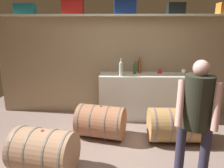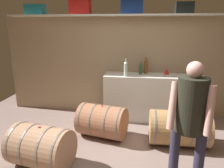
{
  "view_description": "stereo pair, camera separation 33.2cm",
  "coord_description": "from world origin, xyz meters",
  "px_view_note": "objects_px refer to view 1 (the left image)",
  "views": [
    {
      "loc": [
        -0.15,
        -2.48,
        1.87
      ],
      "look_at": [
        -0.22,
        0.73,
        1.01
      ],
      "focal_mm": 34.44,
      "sensor_mm": 36.0,
      "label": 1
    },
    {
      "loc": [
        0.18,
        -2.45,
        1.87
      ],
      "look_at": [
        -0.22,
        0.73,
        1.01
      ],
      "focal_mm": 34.44,
      "sensor_mm": 36.0,
      "label": 2
    }
  ],
  "objects_px": {
    "toolcase_red": "(73,6)",
    "red_funnel": "(160,70)",
    "toolcase_teal": "(25,9)",
    "wine_barrel_near": "(101,121)",
    "wine_barrel_far": "(177,125)",
    "winemaker_pouring": "(197,112)",
    "wine_bottle_amber": "(140,66)",
    "work_cabinet": "(142,96)",
    "wine_bottle_clear": "(121,68)",
    "wine_barrel_flank": "(44,150)",
    "toolcase_navy": "(125,7)",
    "wine_bottle_green": "(135,68)",
    "toolcase_black": "(176,8)",
    "wine_glass": "(183,71)"
  },
  "relations": [
    {
      "from": "toolcase_teal",
      "to": "wine_barrel_flank",
      "type": "distance_m",
      "value": 2.88
    },
    {
      "from": "wine_bottle_clear",
      "to": "wine_barrel_flank",
      "type": "height_order",
      "value": "wine_bottle_clear"
    },
    {
      "from": "toolcase_teal",
      "to": "toolcase_red",
      "type": "height_order",
      "value": "toolcase_red"
    },
    {
      "from": "wine_barrel_far",
      "to": "wine_barrel_flank",
      "type": "xyz_separation_m",
      "value": [
        -1.95,
        -0.81,
        0.0
      ]
    },
    {
      "from": "toolcase_red",
      "to": "work_cabinet",
      "type": "bearing_deg",
      "value": -8.77
    },
    {
      "from": "wine_bottle_clear",
      "to": "wine_barrel_near",
      "type": "distance_m",
      "value": 1.12
    },
    {
      "from": "wine_barrel_near",
      "to": "winemaker_pouring",
      "type": "height_order",
      "value": "winemaker_pouring"
    },
    {
      "from": "work_cabinet",
      "to": "wine_bottle_clear",
      "type": "height_order",
      "value": "wine_bottle_clear"
    },
    {
      "from": "work_cabinet",
      "to": "wine_bottle_clear",
      "type": "bearing_deg",
      "value": -160.5
    },
    {
      "from": "wine_barrel_near",
      "to": "wine_barrel_flank",
      "type": "height_order",
      "value": "wine_barrel_flank"
    },
    {
      "from": "wine_barrel_near",
      "to": "winemaker_pouring",
      "type": "bearing_deg",
      "value": -29.79
    },
    {
      "from": "work_cabinet",
      "to": "wine_bottle_green",
      "type": "distance_m",
      "value": 0.61
    },
    {
      "from": "toolcase_teal",
      "to": "wine_bottle_green",
      "type": "relative_size",
      "value": 1.46
    },
    {
      "from": "wine_bottle_clear",
      "to": "toolcase_teal",
      "type": "bearing_deg",
      "value": 169.97
    },
    {
      "from": "toolcase_navy",
      "to": "winemaker_pouring",
      "type": "height_order",
      "value": "toolcase_navy"
    },
    {
      "from": "wine_bottle_green",
      "to": "toolcase_red",
      "type": "bearing_deg",
      "value": 174.08
    },
    {
      "from": "toolcase_red",
      "to": "wine_barrel_flank",
      "type": "distance_m",
      "value": 2.79
    },
    {
      "from": "wine_bottle_clear",
      "to": "wine_barrel_far",
      "type": "bearing_deg",
      "value": -41.78
    },
    {
      "from": "work_cabinet",
      "to": "toolcase_red",
      "type": "bearing_deg",
      "value": 172.76
    },
    {
      "from": "toolcase_navy",
      "to": "red_funnel",
      "type": "height_order",
      "value": "toolcase_navy"
    },
    {
      "from": "wine_barrel_far",
      "to": "wine_barrel_flank",
      "type": "distance_m",
      "value": 2.12
    },
    {
      "from": "toolcase_red",
      "to": "red_funnel",
      "type": "height_order",
      "value": "toolcase_red"
    },
    {
      "from": "work_cabinet",
      "to": "red_funnel",
      "type": "bearing_deg",
      "value": 18.93
    },
    {
      "from": "toolcase_navy",
      "to": "wine_barrel_flank",
      "type": "relative_size",
      "value": 0.47
    },
    {
      "from": "wine_bottle_green",
      "to": "winemaker_pouring",
      "type": "distance_m",
      "value": 2.11
    },
    {
      "from": "toolcase_red",
      "to": "toolcase_black",
      "type": "height_order",
      "value": "toolcase_red"
    },
    {
      "from": "wine_bottle_clear",
      "to": "wine_barrel_flank",
      "type": "relative_size",
      "value": 0.38
    },
    {
      "from": "toolcase_teal",
      "to": "wine_barrel_far",
      "type": "distance_m",
      "value": 3.61
    },
    {
      "from": "wine_barrel_flank",
      "to": "wine_barrel_near",
      "type": "bearing_deg",
      "value": 65.25
    },
    {
      "from": "toolcase_black",
      "to": "wine_glass",
      "type": "relative_size",
      "value": 2.38
    },
    {
      "from": "red_funnel",
      "to": "wine_barrel_far",
      "type": "xyz_separation_m",
      "value": [
        0.11,
        -1.11,
        -0.7
      ]
    },
    {
      "from": "toolcase_teal",
      "to": "wine_barrel_near",
      "type": "relative_size",
      "value": 0.43
    },
    {
      "from": "toolcase_red",
      "to": "wine_bottle_clear",
      "type": "xyz_separation_m",
      "value": [
        0.95,
        -0.34,
        -1.18
      ]
    },
    {
      "from": "toolcase_teal",
      "to": "wine_bottle_green",
      "type": "distance_m",
      "value": 2.48
    },
    {
      "from": "toolcase_teal",
      "to": "work_cabinet",
      "type": "xyz_separation_m",
      "value": [
        2.36,
        -0.18,
        -1.74
      ]
    },
    {
      "from": "wine_bottle_clear",
      "to": "wine_bottle_green",
      "type": "distance_m",
      "value": 0.36
    },
    {
      "from": "winemaker_pouring",
      "to": "wine_glass",
      "type": "bearing_deg",
      "value": -84.29
    },
    {
      "from": "toolcase_red",
      "to": "toolcase_navy",
      "type": "distance_m",
      "value": 1.03
    },
    {
      "from": "toolcase_teal",
      "to": "red_funnel",
      "type": "bearing_deg",
      "value": -1.52
    },
    {
      "from": "wine_bottle_green",
      "to": "wine_barrel_near",
      "type": "distance_m",
      "value": 1.35
    },
    {
      "from": "wine_bottle_amber",
      "to": "wine_barrel_far",
      "type": "relative_size",
      "value": 0.35
    },
    {
      "from": "red_funnel",
      "to": "wine_glass",
      "type": "bearing_deg",
      "value": -26.05
    },
    {
      "from": "wine_bottle_clear",
      "to": "wine_barrel_near",
      "type": "bearing_deg",
      "value": -116.27
    },
    {
      "from": "red_funnel",
      "to": "toolcase_navy",
      "type": "bearing_deg",
      "value": 175.74
    },
    {
      "from": "toolcase_teal",
      "to": "wine_barrel_near",
      "type": "distance_m",
      "value": 2.68
    },
    {
      "from": "wine_bottle_amber",
      "to": "toolcase_teal",
      "type": "bearing_deg",
      "value": 179.24
    },
    {
      "from": "red_funnel",
      "to": "wine_barrel_flank",
      "type": "height_order",
      "value": "red_funnel"
    },
    {
      "from": "toolcase_teal",
      "to": "wine_barrel_flank",
      "type": "height_order",
      "value": "toolcase_teal"
    },
    {
      "from": "toolcase_red",
      "to": "wine_barrel_far",
      "type": "distance_m",
      "value": 2.96
    },
    {
      "from": "wine_bottle_amber",
      "to": "wine_barrel_flank",
      "type": "distance_m",
      "value": 2.53
    }
  ]
}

